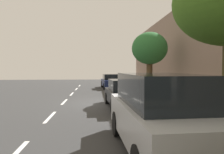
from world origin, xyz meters
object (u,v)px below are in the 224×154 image
(parked_suv_silver_second, at_px, (160,112))
(parked_sedan_dark_blue_far, at_px, (111,81))
(street_tree_far_end, at_px, (150,49))
(cyclist_with_backpack, at_px, (125,81))
(bicycle_at_curb, at_px, (122,88))
(parked_sedan_black_mid, at_px, (125,94))

(parked_suv_silver_second, height_order, parked_sedan_dark_blue_far, parked_suv_silver_second)
(street_tree_far_end, bearing_deg, parked_sedan_dark_blue_far, 104.36)
(parked_sedan_dark_blue_far, distance_m, cyclist_with_backpack, 4.71)
(parked_suv_silver_second, xyz_separation_m, bicycle_at_curb, (0.72, 13.35, -0.64))
(bicycle_at_curb, distance_m, street_tree_far_end, 5.33)
(parked_sedan_dark_blue_far, bearing_deg, cyclist_with_backpack, -78.47)
(parked_suv_silver_second, distance_m, street_tree_far_end, 9.78)
(parked_suv_silver_second, distance_m, parked_sedan_dark_blue_far, 17.51)
(parked_suv_silver_second, bearing_deg, cyclist_with_backpack, 85.80)
(parked_sedan_black_mid, xyz_separation_m, parked_sedan_dark_blue_far, (0.04, 11.30, 0.00))
(parked_suv_silver_second, relative_size, cyclist_with_backpack, 2.87)
(parked_suv_silver_second, relative_size, bicycle_at_curb, 2.72)
(parked_sedan_dark_blue_far, relative_size, bicycle_at_curb, 2.56)
(cyclist_with_backpack, bearing_deg, parked_suv_silver_second, -94.20)
(parked_sedan_dark_blue_far, relative_size, street_tree_far_end, 1.00)
(parked_sedan_black_mid, height_order, parked_sedan_dark_blue_far, same)
(parked_sedan_black_mid, distance_m, cyclist_with_backpack, 6.76)
(cyclist_with_backpack, relative_size, street_tree_far_end, 0.37)
(parked_sedan_black_mid, bearing_deg, cyclist_with_backpack, 81.68)
(parked_sedan_black_mid, height_order, cyclist_with_backpack, cyclist_with_backpack)
(cyclist_with_backpack, distance_m, street_tree_far_end, 4.56)
(cyclist_with_backpack, bearing_deg, parked_sedan_black_mid, -98.32)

